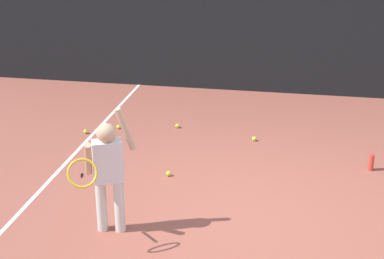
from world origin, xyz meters
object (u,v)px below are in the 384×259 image
at_px(tennis_ball_1, 177,126).
at_px(tennis_ball_5, 86,131).
at_px(tennis_player, 107,168).
at_px(tennis_ball_4, 169,174).
at_px(tennis_ball_0, 119,127).
at_px(tennis_ball_6, 254,139).
at_px(water_bottle, 371,162).

relative_size(tennis_ball_1, tennis_ball_5, 1.00).
bearing_deg(tennis_player, tennis_ball_4, 53.60).
bearing_deg(tennis_ball_5, tennis_ball_4, -37.33).
xyz_separation_m(tennis_player, tennis_ball_5, (-1.24, 2.58, -0.69)).
bearing_deg(tennis_ball_1, tennis_ball_0, -166.76).
height_order(tennis_ball_0, tennis_ball_5, same).
bearing_deg(tennis_ball_0, tennis_ball_5, -146.66).
distance_m(tennis_ball_0, tennis_ball_5, 0.51).
bearing_deg(tennis_ball_4, tennis_ball_6, 54.50).
height_order(water_bottle, tennis_ball_4, water_bottle).
bearing_deg(tennis_ball_0, tennis_ball_1, 13.24).
xyz_separation_m(tennis_ball_0, tennis_ball_4, (1.12, -1.46, 0.00)).
height_order(water_bottle, tennis_ball_5, water_bottle).
xyz_separation_m(tennis_player, tennis_ball_1, (0.07, 3.07, -0.69)).
height_order(tennis_player, tennis_ball_0, tennis_player).
distance_m(water_bottle, tennis_ball_6, 1.72).
bearing_deg(tennis_ball_6, tennis_player, -114.91).
relative_size(tennis_ball_0, tennis_ball_4, 1.00).
xyz_separation_m(tennis_ball_0, tennis_ball_6, (2.09, -0.10, 0.00)).
distance_m(tennis_player, tennis_ball_1, 3.14).
bearing_deg(water_bottle, tennis_ball_1, 159.81).
bearing_deg(tennis_ball_5, tennis_player, -64.25).
distance_m(tennis_ball_0, tennis_ball_1, 0.91).
bearing_deg(tennis_player, water_bottle, 11.71).
height_order(water_bottle, tennis_ball_0, water_bottle).
xyz_separation_m(tennis_ball_0, tennis_ball_5, (-0.43, -0.28, 0.00)).
relative_size(tennis_player, tennis_ball_4, 20.46).
height_order(tennis_ball_0, tennis_ball_4, same).
relative_size(water_bottle, tennis_ball_5, 3.33).
bearing_deg(tennis_ball_4, tennis_ball_5, 142.67).
xyz_separation_m(tennis_ball_4, tennis_ball_6, (0.97, 1.36, 0.00)).
distance_m(tennis_ball_1, tennis_ball_5, 1.40).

